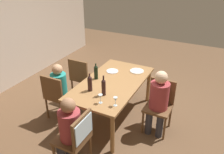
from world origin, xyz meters
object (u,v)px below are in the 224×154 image
at_px(person_woman_host, 60,86).
at_px(handbag, 93,84).
at_px(dinner_plate_guest_left, 112,71).
at_px(chair_far_left, 57,94).
at_px(chair_near, 160,102).
at_px(dining_table, 112,86).
at_px(chair_far_right, 82,76).
at_px(wine_glass_centre, 100,97).
at_px(dinner_plate_host, 137,71).
at_px(person_man_bearded, 69,127).
at_px(person_man_guest, 159,99).
at_px(wine_glass_near_left, 115,100).
at_px(wine_bottle_dark_red, 96,72).
at_px(wine_bottle_tall_green, 104,87).
at_px(wine_bottle_short_olive, 90,83).
at_px(chair_left_end, 78,134).

bearing_deg(person_woman_host, handbag, 90.00).
xyz_separation_m(dinner_plate_guest_left, handbag, (0.37, 0.69, -0.65)).
bearing_deg(chair_far_left, chair_near, 18.36).
bearing_deg(handbag, dining_table, -130.81).
height_order(chair_far_left, chair_far_right, same).
distance_m(chair_near, wine_glass_centre, 1.11).
bearing_deg(dinner_plate_host, person_man_bearded, 172.00).
bearing_deg(person_man_guest, dinner_plate_guest_left, -21.14).
height_order(wine_glass_near_left, dinner_plate_host, wine_glass_near_left).
relative_size(person_man_bearded, wine_bottle_dark_red, 3.73).
distance_m(person_man_guest, wine_bottle_dark_red, 1.22).
xyz_separation_m(person_man_bearded, dinner_plate_guest_left, (1.67, 0.16, 0.11)).
bearing_deg(wine_glass_centre, wine_bottle_tall_green, 16.43).
relative_size(wine_bottle_dark_red, wine_glass_near_left, 2.05).
xyz_separation_m(chair_near, person_man_guest, (-0.11, 0.00, 0.13)).
relative_size(person_woman_host, wine_bottle_dark_red, 3.57).
relative_size(dinner_plate_host, dinner_plate_guest_left, 1.16).
distance_m(wine_bottle_tall_green, wine_glass_near_left, 0.36).
distance_m(dining_table, wine_glass_centre, 0.72).
bearing_deg(dinner_plate_guest_left, wine_glass_centre, -162.80).
relative_size(wine_bottle_tall_green, dinner_plate_host, 1.30).
xyz_separation_m(chair_far_right, person_man_bearded, (-1.61, -0.85, 0.12)).
height_order(wine_bottle_short_olive, handbag, wine_bottle_short_olive).
bearing_deg(chair_near, person_man_guest, 90.00).
bearing_deg(dining_table, chair_far_left, 119.44).
bearing_deg(chair_left_end, person_man_bearded, 90.00).
xyz_separation_m(chair_far_right, dinner_plate_guest_left, (0.06, -0.69, 0.23)).
bearing_deg(person_woman_host, wine_bottle_dark_red, 33.05).
xyz_separation_m(chair_left_end, wine_glass_near_left, (0.64, -0.26, 0.27)).
height_order(dining_table, chair_far_left, chair_far_left).
bearing_deg(chair_near, chair_far_left, 18.36).
height_order(chair_far_right, wine_bottle_dark_red, wine_bottle_dark_red).
bearing_deg(wine_glass_centre, wine_glass_near_left, -81.54).
height_order(chair_left_end, chair_near, same).
height_order(wine_bottle_dark_red, wine_glass_near_left, wine_bottle_dark_red).
bearing_deg(chair_near, wine_glass_centre, 46.26).
bearing_deg(wine_glass_near_left, person_woman_host, 78.26).
bearing_deg(chair_far_right, wine_glass_near_left, -37.50).
bearing_deg(person_man_bearded, wine_bottle_dark_red, 12.93).
relative_size(person_woman_host, wine_glass_near_left, 7.30).
bearing_deg(person_man_bearded, wine_glass_centre, -15.62).
bearing_deg(person_man_guest, person_woman_host, 11.49).
bearing_deg(person_woman_host, chair_far_right, 90.00).
xyz_separation_m(dining_table, wine_glass_near_left, (-0.65, -0.38, 0.19)).
xyz_separation_m(dining_table, chair_left_end, (-1.29, -0.12, -0.08)).
bearing_deg(dining_table, wine_glass_centre, -168.04).
relative_size(chair_far_left, chair_near, 1.00).
bearing_deg(person_woman_host, wine_bottle_short_olive, -4.04).
height_order(person_woman_host, wine_glass_near_left, person_woman_host).
distance_m(chair_near, person_man_guest, 0.18).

